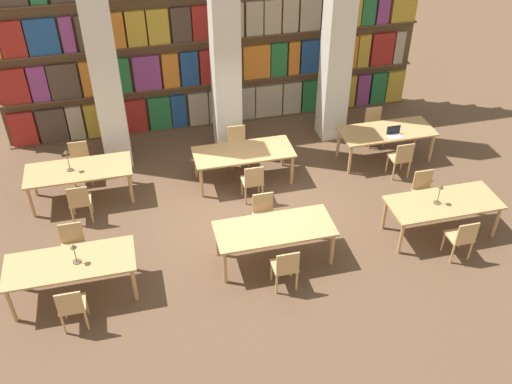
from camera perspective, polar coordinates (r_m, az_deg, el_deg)
ground_plane at (r=11.59m, az=-0.15°, el=-2.32°), size 40.00×40.00×0.00m
bookshelf_bank at (r=13.64m, az=-4.25°, el=16.91°), size 10.15×0.35×5.50m
pillar_left at (r=12.20m, az=-15.48°, el=14.82°), size 0.59×0.59×6.00m
pillar_center at (r=12.37m, az=-3.20°, el=16.36°), size 0.59×0.59×6.00m
pillar_right at (r=13.05m, az=8.40°, el=17.15°), size 0.59×0.59×6.00m
reading_table_0 at (r=10.01m, az=-18.07°, el=-7.01°), size 2.13×0.89×0.76m
chair_0 at (r=9.62m, az=-17.94°, el=-10.79°), size 0.42×0.40×0.89m
chair_1 at (r=10.68m, az=-17.83°, el=-5.10°), size 0.42×0.40×0.89m
desk_lamp_0 at (r=9.76m, az=-17.73°, el=-5.60°), size 0.14×0.14×0.39m
reading_table_1 at (r=10.17m, az=1.86°, el=-3.93°), size 2.13×0.89×0.76m
chair_2 at (r=9.79m, az=2.97°, el=-7.49°), size 0.42×0.40×0.89m
chair_3 at (r=10.84m, az=0.83°, el=-2.25°), size 0.42×0.40×0.89m
reading_table_2 at (r=11.32m, az=18.22°, el=-1.24°), size 2.13×0.89×0.76m
chair_4 at (r=10.98m, az=19.85°, el=-4.30°), size 0.42×0.40×0.89m
chair_5 at (r=11.92m, az=16.43°, el=0.13°), size 0.42×0.40×0.89m
desk_lamp_1 at (r=11.04m, az=17.90°, el=0.10°), size 0.14×0.14×0.42m
reading_table_3 at (r=12.17m, az=-17.30°, el=1.89°), size 2.13×0.89×0.76m
chair_6 at (r=11.68m, az=-17.20°, el=-0.88°), size 0.42×0.40×0.89m
chair_7 at (r=12.88m, az=-17.18°, el=2.99°), size 0.42×0.40×0.89m
desk_lamp_2 at (r=11.97m, az=-18.37°, el=3.37°), size 0.14×0.14×0.49m
reading_table_4 at (r=12.17m, az=-1.27°, el=3.78°), size 2.13×0.89×0.76m
chair_8 at (r=11.70m, az=-0.32°, el=1.12°), size 0.42×0.40×0.89m
chair_9 at (r=12.88m, az=-1.84°, el=4.80°), size 0.42×0.40×0.89m
reading_table_5 at (r=13.24m, az=12.91°, el=5.72°), size 2.13×0.89×0.76m
chair_10 at (r=12.81m, az=14.29°, el=3.35°), size 0.42×0.40×0.89m
chair_11 at (r=13.91m, az=11.74°, el=6.60°), size 0.42×0.40×0.89m
laptop at (r=13.01m, az=13.68°, el=5.63°), size 0.32×0.22×0.21m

